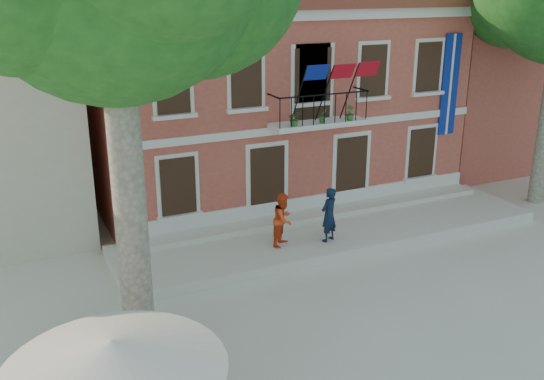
{
  "coord_description": "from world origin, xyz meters",
  "views": [
    {
      "loc": [
        -7.37,
        -11.13,
        7.8
      ],
      "look_at": [
        -0.58,
        3.5,
        2.25
      ],
      "focal_mm": 40.0,
      "sensor_mm": 36.0,
      "label": 1
    }
  ],
  "objects": [
    {
      "name": "terrace",
      "position": [
        2.0,
        4.4,
        0.15
      ],
      "size": [
        14.0,
        3.4,
        0.3
      ],
      "primitive_type": "cube",
      "color": "silver",
      "rests_on": "ground"
    },
    {
      "name": "neighbor_east",
      "position": [
        14.0,
        11.0,
        3.22
      ],
      "size": [
        9.4,
        9.4,
        6.4
      ],
      "color": "#BD6244",
      "rests_on": "ground"
    },
    {
      "name": "patio_umbrella",
      "position": [
        -6.24,
        -2.89,
        2.38
      ],
      "size": [
        3.56,
        3.56,
        2.65
      ],
      "color": "black",
      "rests_on": "ground"
    },
    {
      "name": "ground",
      "position": [
        0.0,
        0.0,
        0.0
      ],
      "size": [
        90.0,
        90.0,
        0.0
      ],
      "primitive_type": "plane",
      "color": "beige",
      "rests_on": "ground"
    },
    {
      "name": "pedestrian_orange",
      "position": [
        -0.01,
        3.94,
        1.11
      ],
      "size": [
        1.0,
        0.98,
        1.62
      ],
      "primitive_type": "imported",
      "rotation": [
        0.0,
        0.0,
        0.7
      ],
      "color": "#F0481C",
      "rests_on": "terrace"
    },
    {
      "name": "pedestrian_navy",
      "position": [
        1.36,
        3.61,
        1.15
      ],
      "size": [
        0.73,
        0.62,
        1.7
      ],
      "primitive_type": "imported",
      "rotation": [
        0.0,
        0.0,
        3.57
      ],
      "color": "black",
      "rests_on": "terrace"
    },
    {
      "name": "main_building",
      "position": [
        2.0,
        9.99,
        3.78
      ],
      "size": [
        13.5,
        9.59,
        7.5
      ],
      "color": "#BD6244",
      "rests_on": "ground"
    }
  ]
}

